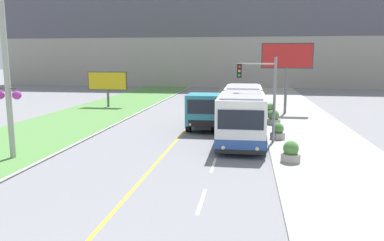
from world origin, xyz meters
The scene contains 12 objects.
apartment_block_background centered at (0.00, 63.39, 12.16)m, with size 80.00×8.04×24.31m.
city_bus centered at (3.96, 19.57, 1.53)m, with size 2.71×12.16×3.01m.
dump_truck centered at (1.43, 21.34, 1.30)m, with size 2.51×7.05×2.58m.
car_distant centered at (4.04, 36.24, 0.69)m, with size 1.80×4.30×1.45m.
utility_pole_near centered at (-7.38, 12.15, 4.48)m, with size 1.80×0.44×9.44m.
traffic_light_mast centered at (5.11, 17.45, 3.25)m, with size 2.28×0.32×5.06m.
billboard_large centered at (7.63, 29.58, 4.89)m, with size 4.47×0.24×6.31m.
billboard_small centered at (-9.92, 31.93, 2.59)m, with size 4.11×0.24×3.64m.
planter_round_near centered at (6.37, 13.16, 0.53)m, with size 0.92×0.92×1.04m.
planter_round_second centered at (6.15, 18.37, 0.52)m, with size 0.90×0.90×1.01m.
planter_round_third centered at (6.23, 23.57, 0.56)m, with size 1.03×1.03×1.11m.
planter_round_far centered at (6.28, 28.77, 0.51)m, with size 0.90×0.90×0.99m.
Camera 1 is at (4.27, -4.65, 4.98)m, focal length 35.00 mm.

